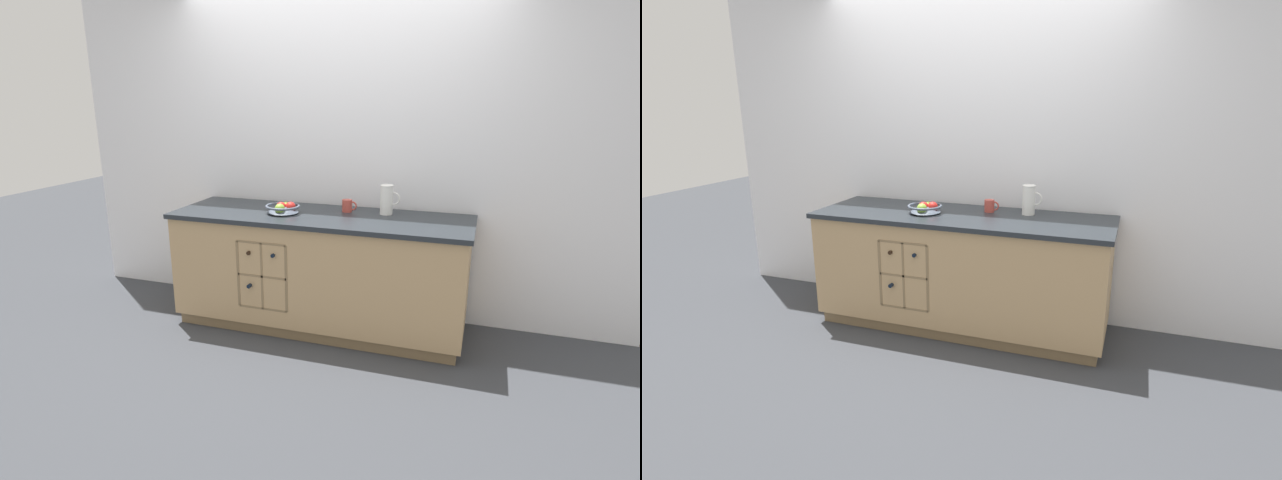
# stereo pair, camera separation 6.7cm
# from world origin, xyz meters

# --- Properties ---
(ground_plane) EXTENTS (14.00, 14.00, 0.00)m
(ground_plane) POSITION_xyz_m (0.00, 0.00, 0.00)
(ground_plane) COLOR #383A3F
(back_wall) EXTENTS (4.56, 0.06, 2.55)m
(back_wall) POSITION_xyz_m (0.00, 0.41, 1.27)
(back_wall) COLOR white
(back_wall) RESTS_ON ground_plane
(kitchen_island) EXTENTS (2.20, 0.73, 0.88)m
(kitchen_island) POSITION_xyz_m (-0.00, -0.00, 0.45)
(kitchen_island) COLOR olive
(kitchen_island) RESTS_ON ground_plane
(fruit_bowl) EXTENTS (0.26, 0.26, 0.08)m
(fruit_bowl) POSITION_xyz_m (-0.28, -0.04, 0.93)
(fruit_bowl) COLOR #4C5666
(fruit_bowl) RESTS_ON kitchen_island
(white_pitcher) EXTENTS (0.15, 0.10, 0.22)m
(white_pitcher) POSITION_xyz_m (0.46, 0.17, 1.00)
(white_pitcher) COLOR white
(white_pitcher) RESTS_ON kitchen_island
(ceramic_mug) EXTENTS (0.11, 0.08, 0.09)m
(ceramic_mug) POSITION_xyz_m (0.17, 0.16, 0.93)
(ceramic_mug) COLOR #B7473D
(ceramic_mug) RESTS_ON kitchen_island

